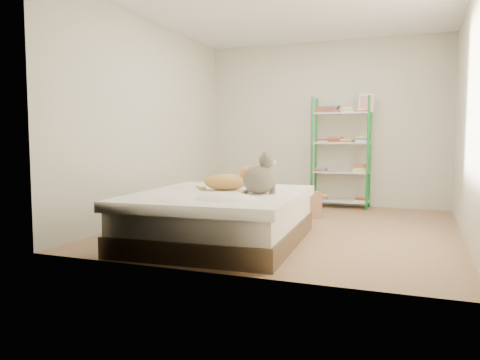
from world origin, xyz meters
The scene contains 7 objects.
room centered at (0.00, 0.00, 1.30)m, with size 3.81×4.21×2.61m.
bed centered at (-0.46, -1.04, 0.26)m, with size 1.73×2.11×0.51m.
orange_cat centered at (-0.49, -0.82, 0.63)m, with size 0.55×0.29×0.22m, color gold, non-canonical shape.
grey_cat centered at (-0.05, -1.02, 0.72)m, with size 0.30×0.36×0.41m, color slate, non-canonical shape.
shelf_unit centered at (0.31, 1.88, 0.90)m, with size 0.90×0.36×1.74m.
cardboard_box centered at (-0.08, 0.73, 0.18)m, with size 0.60×0.60×0.41m.
white_bin centered at (-1.44, 1.85, 0.18)m, with size 0.35×0.32×0.35m.
Camera 1 is at (1.42, -5.40, 1.06)m, focal length 35.00 mm.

